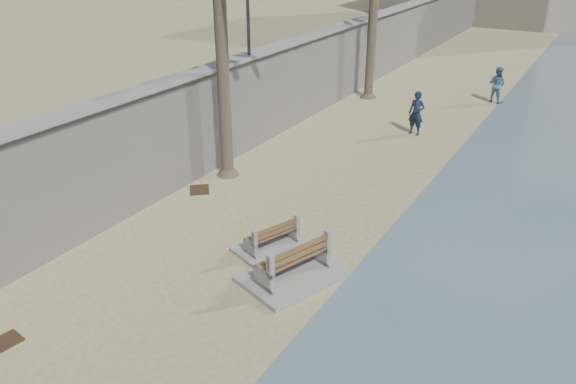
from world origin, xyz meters
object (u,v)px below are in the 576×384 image
at_px(bench_far, 272,238).
at_px(bench_near, 293,263).
at_px(person_b, 497,83).
at_px(person_a, 417,110).

bearing_deg(bench_far, bench_near, -37.50).
xyz_separation_m(bench_far, person_b, (2.06, 17.50, 0.63)).
relative_size(bench_near, person_b, 1.48).
bearing_deg(person_b, bench_far, 99.60).
bearing_deg(person_b, person_a, 90.83).
bearing_deg(bench_near, person_a, 94.62).
height_order(bench_near, person_b, person_b).
distance_m(person_a, person_b, 6.87).
bearing_deg(bench_far, person_a, 88.79).
bearing_deg(person_a, bench_near, -80.04).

